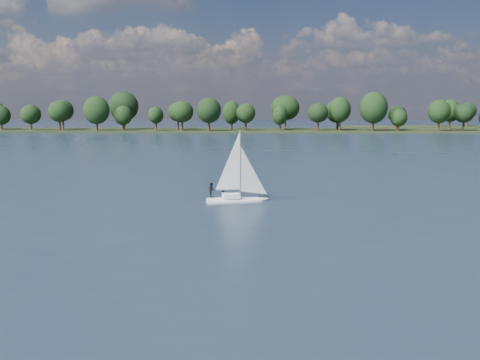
% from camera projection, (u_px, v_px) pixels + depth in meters
% --- Properties ---
extents(ground, '(700.00, 700.00, 0.00)m').
position_uv_depth(ground, '(236.00, 151.00, 123.44)').
color(ground, '#233342').
rests_on(ground, ground).
extents(far_shore, '(660.00, 40.00, 1.50)m').
position_uv_depth(far_shore, '(246.00, 131.00, 234.39)').
color(far_shore, black).
rests_on(far_shore, ground).
extents(sailboat, '(6.28, 3.33, 7.96)m').
position_uv_depth(sailboat, '(234.00, 181.00, 56.04)').
color(sailboat, white).
rests_on(sailboat, ground).
extents(treeline, '(562.82, 73.97, 18.73)m').
position_uv_depth(treeline, '(231.00, 112.00, 230.01)').
color(treeline, black).
rests_on(treeline, ground).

